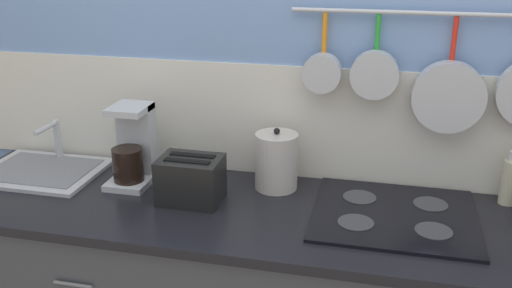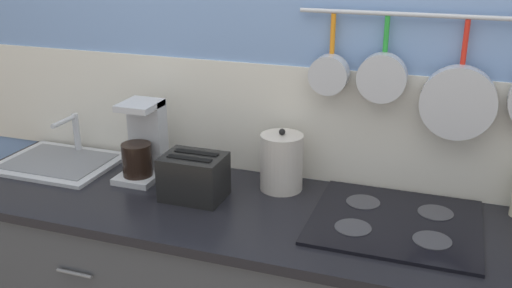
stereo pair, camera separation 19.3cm
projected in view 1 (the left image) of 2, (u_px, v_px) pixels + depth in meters
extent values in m
cube|color=#7293C6|center=(293.00, 78.00, 2.19)|extent=(7.20, 0.06, 2.60)
cube|color=silver|center=(292.00, 120.00, 2.25)|extent=(7.20, 0.07, 0.45)
cylinder|color=#B7BABF|center=(473.00, 15.00, 1.92)|extent=(1.23, 0.02, 0.02)
cylinder|color=orange|center=(325.00, 32.00, 2.05)|extent=(0.02, 0.02, 0.14)
cylinder|color=#B7BABF|center=(322.00, 73.00, 2.07)|extent=(0.14, 0.07, 0.14)
cylinder|color=green|center=(378.00, 32.00, 2.01)|extent=(0.02, 0.02, 0.12)
cylinder|color=#B7BABF|center=(374.00, 75.00, 2.03)|extent=(0.17, 0.06, 0.17)
cylinder|color=red|center=(454.00, 38.00, 1.96)|extent=(0.02, 0.02, 0.15)
cylinder|color=#B7BABF|center=(448.00, 97.00, 2.00)|extent=(0.25, 0.06, 0.25)
cylinder|color=slate|center=(73.00, 284.00, 1.91)|extent=(0.14, 0.01, 0.01)
cube|color=black|center=(273.00, 216.00, 2.01)|extent=(2.52, 0.64, 0.03)
cube|color=#B7BABF|center=(42.00, 171.00, 2.31)|extent=(0.47, 0.37, 0.01)
cube|color=slate|center=(41.00, 169.00, 2.31)|extent=(0.40, 0.30, 0.00)
cylinder|color=#B7BABF|center=(58.00, 141.00, 2.41)|extent=(0.03, 0.03, 0.18)
cylinder|color=#B7BABF|center=(46.00, 128.00, 2.32)|extent=(0.02, 0.15, 0.02)
cube|color=#B7BABF|center=(133.00, 180.00, 2.22)|extent=(0.16, 0.21, 0.02)
cube|color=#B7BABF|center=(137.00, 140.00, 2.24)|extent=(0.14, 0.07, 0.31)
cylinder|color=black|center=(128.00, 164.00, 2.17)|extent=(0.12, 0.12, 0.13)
cube|color=#B7BABF|center=(129.00, 109.00, 2.14)|extent=(0.14, 0.16, 0.02)
cube|color=black|center=(191.00, 180.00, 2.05)|extent=(0.22, 0.17, 0.16)
cube|color=black|center=(187.00, 161.00, 2.00)|extent=(0.17, 0.03, 0.00)
cube|color=black|center=(193.00, 155.00, 2.05)|extent=(0.17, 0.03, 0.00)
cube|color=black|center=(159.00, 168.00, 2.07)|extent=(0.02, 0.02, 0.02)
cylinder|color=beige|center=(276.00, 161.00, 2.15)|extent=(0.16, 0.16, 0.22)
sphere|color=black|center=(277.00, 131.00, 2.11)|extent=(0.02, 0.02, 0.02)
cube|color=black|center=(394.00, 215.00, 1.96)|extent=(0.55, 0.50, 0.01)
cylinder|color=#38383D|center=(356.00, 222.00, 1.89)|extent=(0.12, 0.12, 0.00)
cylinder|color=#38383D|center=(434.00, 231.00, 1.84)|extent=(0.12, 0.12, 0.00)
cylinder|color=#38383D|center=(360.00, 197.00, 2.08)|extent=(0.12, 0.12, 0.00)
cylinder|color=#38383D|center=(431.00, 204.00, 2.02)|extent=(0.12, 0.12, 0.00)
cylinder|color=#BFB799|center=(509.00, 182.00, 2.03)|extent=(0.06, 0.06, 0.16)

